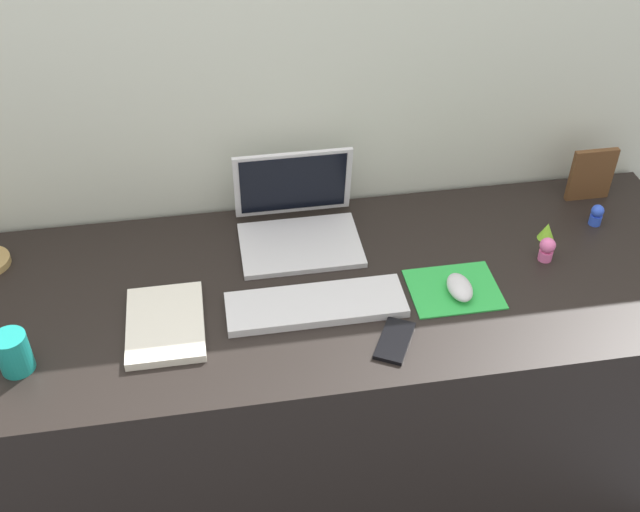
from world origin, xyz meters
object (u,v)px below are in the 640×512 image
Objects in this scene: coffee_mug at (14,353)px; cell_phone at (395,341)px; notebook_pad at (165,324)px; toy_figurine_lime at (547,231)px; toy_figurine_pink at (547,249)px; keyboard at (316,305)px; laptop at (297,217)px; picture_frame at (591,175)px; toy_figurine_blue at (597,215)px; mouse at (460,287)px.

cell_phone is at bearing -3.95° from coffee_mug.
coffee_mug is (-0.31, -0.07, 0.04)m from notebook_pad.
toy_figurine_pink reaches higher than toy_figurine_lime.
coffee_mug is at bearing -172.98° from keyboard.
toy_figurine_pink is (0.59, -0.20, -0.02)m from laptop.
laptop is 4.77× the size of toy_figurine_pink.
toy_figurine_lime is (-0.18, -0.15, -0.05)m from picture_frame.
toy_figurine_pink is at bearing 7.90° from keyboard.
keyboard is (0.00, -0.28, -0.04)m from laptop.
toy_figurine_blue is at bearing -6.09° from laptop.
toy_figurine_blue is (-0.03, -0.12, -0.05)m from picture_frame.
keyboard is 7.06× the size of toy_figurine_blue.
laptop reaches higher than coffee_mug.
toy_figurine_pink is at bearing 54.91° from cell_phone.
toy_figurine_pink reaches higher than mouse.
coffee_mug is at bearing -155.62° from cell_phone.
mouse is at bearing -0.18° from notebook_pad.
keyboard is 2.73× the size of picture_frame.
toy_figurine_blue is (0.62, 0.33, 0.02)m from cell_phone.
toy_figurine_pink is (0.92, 0.09, 0.02)m from notebook_pad.
notebook_pad is at bearing -178.78° from keyboard.
coffee_mug is (-1.44, -0.39, -0.03)m from picture_frame.
keyboard is at bearing -89.33° from laptop.
laptop is 0.28m from keyboard.
mouse is at bearing -160.23° from toy_figurine_pink.
toy_figurine_blue is at bearing 11.08° from coffee_mug.
toy_figurine_lime is (0.47, 0.30, 0.02)m from cell_phone.
cell_phone is at bearing -153.42° from toy_figurine_pink.
picture_frame is at bearing 63.17° from cell_phone.
laptop is 0.63m from toy_figurine_lime.
laptop reaches higher than toy_figurine_pink.
toy_figurine_blue is (0.15, 0.04, 0.01)m from toy_figurine_lime.
keyboard is 0.34m from notebook_pad.
toy_figurine_pink is at bearing 19.77° from mouse.
laptop is 1.25× the size of notebook_pad.
picture_frame reaches higher than notebook_pad.
cell_phone is 2.76× the size of toy_figurine_lime.
picture_frame reaches higher than coffee_mug.
coffee_mug is at bearing -168.92° from toy_figurine_blue.
laptop is 0.80m from picture_frame.
mouse is 0.75× the size of cell_phone.
cell_phone is (-0.18, -0.13, -0.02)m from mouse.
mouse is 0.48m from toy_figurine_blue.
mouse is 0.99m from coffee_mug.
keyboard is 0.65m from coffee_mug.
mouse is at bearing -40.18° from laptop.
mouse is 0.56m from picture_frame.
toy_figurine_lime is (0.96, 0.17, 0.01)m from notebook_pad.
keyboard is 0.59m from toy_figurine_pink.
toy_figurine_pink is at bearing -113.33° from toy_figurine_lime.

